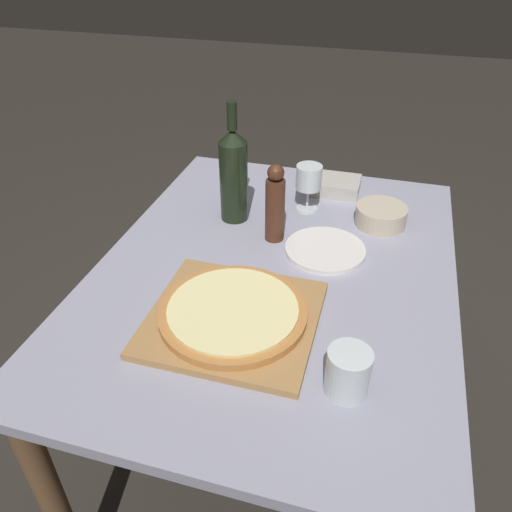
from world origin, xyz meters
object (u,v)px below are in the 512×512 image
at_px(pizza, 233,312).
at_px(small_bowl, 381,216).
at_px(wine_bottle, 234,174).
at_px(pepper_mill, 275,205).
at_px(wine_glass, 309,179).

bearing_deg(pizza, small_bowl, 61.16).
bearing_deg(wine_bottle, pizza, -72.64).
bearing_deg(wine_bottle, small_bowl, 10.69).
bearing_deg(small_bowl, pizza, -118.84).
height_order(pepper_mill, wine_glass, pepper_mill).
bearing_deg(pepper_mill, small_bowl, 29.52).
bearing_deg(small_bowl, wine_bottle, -169.31).
relative_size(pepper_mill, small_bowl, 1.53).
height_order(wine_bottle, small_bowl, wine_bottle).
bearing_deg(pepper_mill, wine_glass, 73.20).
distance_m(pizza, pepper_mill, 0.37).
relative_size(wine_bottle, small_bowl, 2.38).
bearing_deg(wine_glass, pepper_mill, -106.80).
xyz_separation_m(pizza, wine_glass, (0.06, 0.55, 0.07)).
distance_m(pizza, small_bowl, 0.60).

